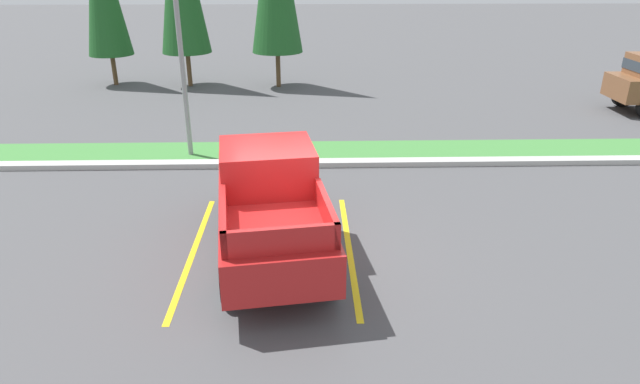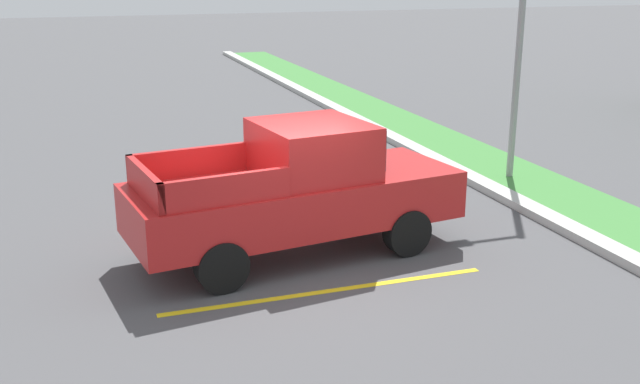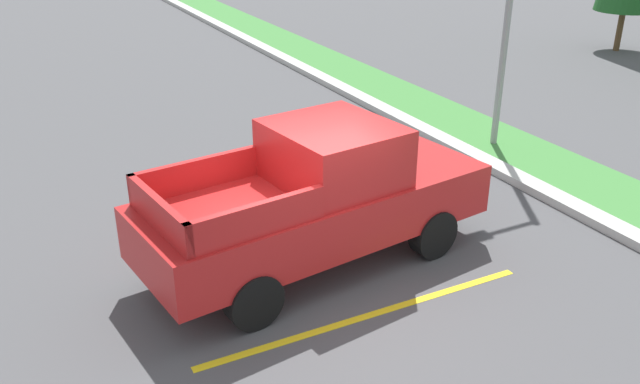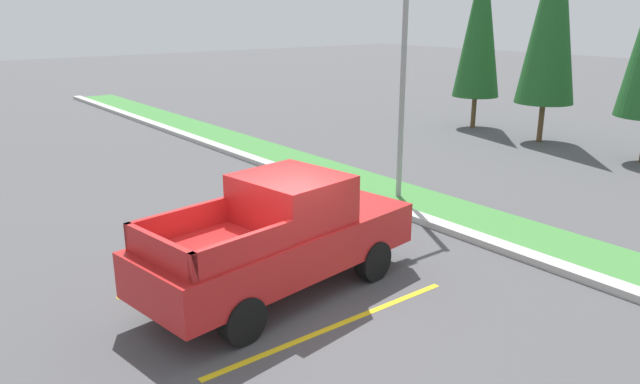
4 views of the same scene
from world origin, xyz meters
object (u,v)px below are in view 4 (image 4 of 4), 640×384
pickup_truck_main (282,236)px  cypress_tree_leftmost (480,22)px  cypress_tree_left_inner (553,10)px  street_light (399,54)px

pickup_truck_main → cypress_tree_leftmost: cypress_tree_leftmost is taller
cypress_tree_left_inner → cypress_tree_leftmost: bearing=174.1°
street_light → cypress_tree_left_inner: cypress_tree_left_inner is taller
pickup_truck_main → cypress_tree_leftmost: (-7.89, 15.39, 3.32)m
street_light → cypress_tree_leftmost: cypress_tree_leftmost is taller
street_light → cypress_tree_left_inner: (-1.81, 9.60, 1.05)m
pickup_truck_main → cypress_tree_leftmost: 17.61m
pickup_truck_main → street_light: (-2.65, 5.43, 2.75)m
street_light → cypress_tree_left_inner: bearing=100.7°
cypress_tree_leftmost → street_light: bearing=-62.2°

